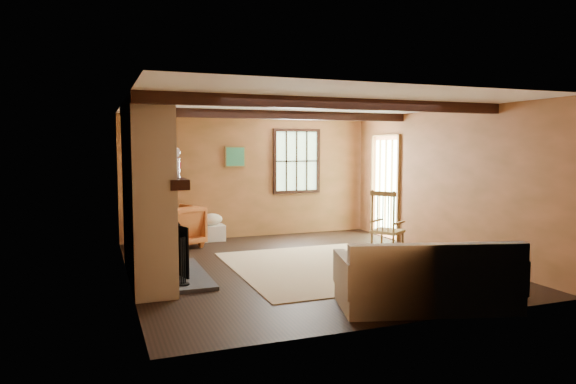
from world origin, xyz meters
name	(u,v)px	position (x,y,z in m)	size (l,w,h in m)	color
ground	(302,266)	(0.00, 0.00, 0.00)	(5.50, 5.50, 0.00)	black
room_envelope	(309,157)	(0.22, 0.26, 1.63)	(5.02, 5.52, 2.44)	#AE643D
fireplace	(148,198)	(-2.23, 0.00, 1.10)	(1.02, 2.30, 2.40)	#96563A
rug	(319,267)	(0.20, -0.20, 0.00)	(2.50, 3.00, 0.01)	tan
rocking_chair	(386,229)	(1.51, 0.06, 0.46)	(0.89, 0.79, 1.10)	tan
sofa	(428,283)	(0.53, -2.40, 0.28)	(2.10, 1.35, 0.79)	beige
firewood_pile	(153,239)	(-1.94, 2.41, 0.13)	(0.71, 0.13, 0.26)	#523A23
laundry_basket	(211,233)	(-0.84, 2.55, 0.15)	(0.50, 0.38, 0.30)	white
basket_pillow	(211,219)	(-0.84, 2.55, 0.41)	(0.44, 0.35, 0.22)	beige
armchair	(175,227)	(-1.57, 2.10, 0.38)	(0.80, 0.83, 0.75)	#BF6026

